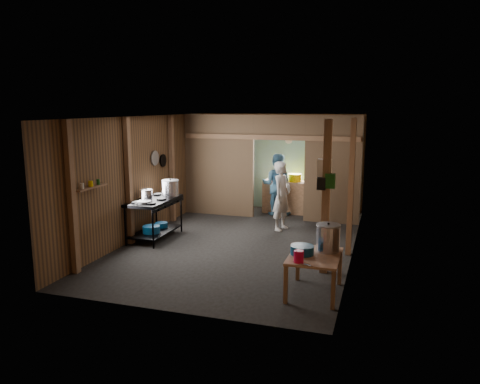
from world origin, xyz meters
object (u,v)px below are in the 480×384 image
(gas_range, at_px, (155,219))
(stove_pot_large, at_px, (171,188))
(pink_bucket, at_px, (299,256))
(cook, at_px, (282,196))
(prep_table, at_px, (314,274))
(stock_pot, at_px, (328,238))
(yellow_tub, at_px, (295,178))

(gas_range, distance_m, stove_pot_large, 0.77)
(gas_range, distance_m, pink_bucket, 4.25)
(cook, bearing_deg, gas_range, 137.05)
(gas_range, bearing_deg, pink_bucket, -33.47)
(prep_table, height_order, pink_bucket, pink_bucket)
(gas_range, height_order, pink_bucket, gas_range)
(stove_pot_large, height_order, stock_pot, stove_pot_large)
(stock_pot, relative_size, cook, 0.28)
(gas_range, xyz_separation_m, yellow_tub, (2.39, 3.27, 0.52))
(stove_pot_large, height_order, pink_bucket, stove_pot_large)
(gas_range, relative_size, cook, 0.92)
(prep_table, distance_m, stock_pot, 0.59)
(gas_range, bearing_deg, prep_table, -27.69)
(stove_pot_large, relative_size, pink_bucket, 2.16)
(stock_pot, xyz_separation_m, pink_bucket, (-0.33, -0.65, -0.12))
(prep_table, bearing_deg, cook, 110.10)
(cook, bearing_deg, stock_pot, -141.02)
(stock_pot, bearing_deg, pink_bucket, -117.09)
(pink_bucket, bearing_deg, stove_pot_large, 140.32)
(prep_table, bearing_deg, stock_pot, 58.31)
(stock_pot, bearing_deg, cook, 113.94)
(prep_table, relative_size, stock_pot, 2.32)
(pink_bucket, distance_m, yellow_tub, 5.73)
(pink_bucket, xyz_separation_m, yellow_tub, (-1.14, 5.61, 0.26))
(stove_pot_large, bearing_deg, gas_range, -110.50)
(yellow_tub, bearing_deg, gas_range, -126.21)
(stove_pot_large, distance_m, yellow_tub, 3.59)
(stove_pot_large, height_order, cook, cook)
(stove_pot_large, bearing_deg, yellow_tub, 51.70)
(gas_range, relative_size, stock_pot, 3.28)
(pink_bucket, height_order, yellow_tub, yellow_tub)
(gas_range, height_order, yellow_tub, yellow_tub)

